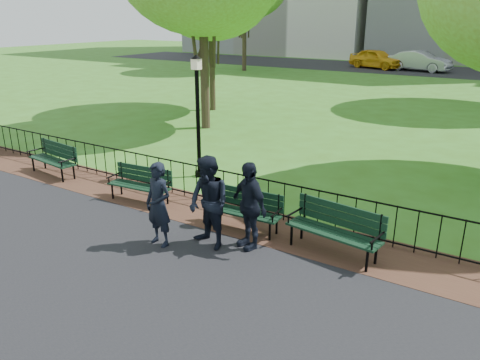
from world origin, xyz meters
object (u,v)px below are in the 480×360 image
Objects in this scene: lamppost at (198,112)px; sedan_silver at (420,61)px; taxi at (376,59)px; park_bench_main at (233,203)px; park_bench_left_a at (141,180)px; person_mid at (209,203)px; park_bench_right_a at (336,224)px; person_left at (158,205)px; park_bench_left_b at (55,155)px; person_right at (249,205)px.

sedan_silver is (-0.78, 30.62, -1.01)m from lamppost.
lamppost is 0.71× the size of taxi.
park_bench_main is 0.36× the size of taxi.
park_bench_left_a is 3.05m from person_mid.
park_bench_main is 2.72m from park_bench_left_a.
taxi is (-9.29, 33.01, 0.22)m from park_bench_right_a.
park_bench_left_a is at bearing 147.01° from person_left.
person_left is at bearing -165.00° from sedan_silver.
park_bench_main is at bearing 66.61° from person_left.
park_bench_main is at bearing 4.19° from park_bench_left_b.
park_bench_right_a reaches higher than park_bench_main.
taxi reaches higher than sedan_silver.
taxi is at bearing 98.71° from park_bench_main.
park_bench_left_b is 32.81m from sedan_silver.
park_bench_left_b is 5.66m from person_left.
park_bench_left_b is 6.99m from person_right.
person_mid reaches higher than park_bench_left_a.
park_bench_left_b reaches higher than park_bench_left_a.
person_right reaches higher than park_bench_right_a.
park_bench_main is 0.95× the size of park_bench_left_b.
person_right is 0.36× the size of sedan_silver.
person_left is (5.40, -1.69, 0.28)m from park_bench_left_b.
park_bench_main is 1.05m from person_mid.
park_bench_main reaches higher than park_bench_left_a.
person_mid reaches higher than person_right.
park_bench_left_b is at bearing 167.80° from person_left.
person_mid reaches higher than person_left.
person_right reaches higher than park_bench_left_b.
park_bench_right_a is at bearing -159.56° from sedan_silver.
sedan_silver is at bearing 91.45° from lamppost.
lamppost is (3.53, 2.07, 1.25)m from park_bench_left_b.
person_mid is (0.88, 0.45, 0.07)m from person_left.
park_bench_left_a is 0.88× the size of park_bench_right_a.
person_left is at bearing -10.76° from park_bench_left_b.
lamppost is at bearing -152.87° from taxi.
person_mid reaches higher than park_bench_main.
park_bench_left_b is (-3.46, 0.16, 0.04)m from park_bench_left_a.
taxi is at bearing 113.40° from park_bench_right_a.
person_left is at bearing -63.62° from lamppost.
park_bench_right_a is (4.99, -0.01, 0.07)m from park_bench_left_a.
taxi is at bearing 117.65° from person_mid.
person_mid is at bearing -123.48° from person_right.
person_left is 0.99m from person_mid.
person_mid is 0.39× the size of taxi.
park_bench_left_b is 32.85m from taxi.
park_bench_left_a is 0.35× the size of taxi.
person_mid is at bearing -149.16° from taxi.
park_bench_left_b is at bearing -162.12° from person_right.
park_bench_main is 1.02× the size of person_left.
lamppost is 31.09m from taxi.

